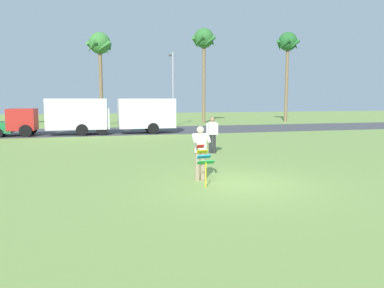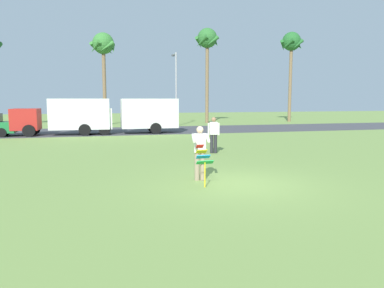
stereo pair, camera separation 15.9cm
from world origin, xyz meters
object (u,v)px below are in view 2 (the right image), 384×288
at_px(person_walker_near, 214,134).
at_px(parked_truck_white_box, 138,115).
at_px(person_kite_flyer, 200,151).
at_px(palm_tree_centre_far, 207,43).
at_px(parked_truck_red_cab, 68,115).
at_px(palm_tree_right_near, 103,48).
at_px(palm_tree_far_left, 291,46).
at_px(kite_held, 203,159).
at_px(streetlight_pole, 176,84).

bearing_deg(person_walker_near, parked_truck_white_box, 101.45).
relative_size(person_kite_flyer, person_walker_near, 1.00).
relative_size(parked_truck_white_box, palm_tree_centre_far, 0.66).
relative_size(person_kite_flyer, parked_truck_red_cab, 0.26).
relative_size(parked_truck_red_cab, parked_truck_white_box, 1.01).
relative_size(parked_truck_white_box, palm_tree_right_near, 0.74).
bearing_deg(palm_tree_far_left, palm_tree_centre_far, 179.82).
bearing_deg(person_kite_flyer, palm_tree_far_left, 56.26).
bearing_deg(kite_held, palm_tree_far_left, 56.84).
xyz_separation_m(kite_held, palm_tree_far_left, (18.73, 28.66, 7.77)).
bearing_deg(palm_tree_right_near, palm_tree_centre_far, 2.35).
relative_size(kite_held, palm_tree_far_left, 0.12).
relative_size(kite_held, parked_truck_red_cab, 0.18).
distance_m(kite_held, parked_truck_red_cab, 18.62).
distance_m(palm_tree_centre_far, palm_tree_far_left, 9.98).
bearing_deg(parked_truck_red_cab, parked_truck_white_box, -0.01).
distance_m(kite_held, streetlight_pole, 25.50).
xyz_separation_m(kite_held, parked_truck_red_cab, (-4.98, 17.93, 0.58)).
relative_size(palm_tree_right_near, palm_tree_centre_far, 0.90).
bearing_deg(parked_truck_white_box, kite_held, -90.24).
height_order(palm_tree_centre_far, streetlight_pole, palm_tree_centre_far).
height_order(kite_held, parked_truck_white_box, parked_truck_white_box).
relative_size(palm_tree_right_near, streetlight_pole, 1.30).
bearing_deg(palm_tree_right_near, parked_truck_white_box, -77.97).
xyz_separation_m(person_kite_flyer, person_walker_near, (2.27, 5.65, -0.02)).
height_order(parked_truck_white_box, streetlight_pole, streetlight_pole).
distance_m(kite_held, person_walker_near, 6.90).
relative_size(palm_tree_right_near, palm_tree_far_left, 0.90).
xyz_separation_m(parked_truck_white_box, palm_tree_far_left, (18.65, 10.73, 7.20)).
xyz_separation_m(parked_truck_red_cab, palm_tree_centre_far, (13.73, 10.76, 7.17)).
distance_m(kite_held, palm_tree_far_left, 35.11).
height_order(palm_tree_right_near, person_walker_near, palm_tree_right_near).
height_order(person_kite_flyer, kite_held, person_kite_flyer).
bearing_deg(palm_tree_centre_far, kite_held, -106.96).
bearing_deg(person_kite_flyer, palm_tree_centre_far, 72.81).
xyz_separation_m(kite_held, parked_truck_white_box, (0.08, 17.93, 0.58)).
bearing_deg(palm_tree_far_left, streetlight_pole, -165.22).
height_order(palm_tree_centre_far, palm_tree_far_left, palm_tree_far_left).
height_order(streetlight_pole, person_walker_near, streetlight_pole).
height_order(person_kite_flyer, parked_truck_red_cab, parked_truck_red_cab).
relative_size(parked_truck_red_cab, streetlight_pole, 0.97).
xyz_separation_m(person_kite_flyer, parked_truck_red_cab, (-5.11, 17.12, 0.46)).
height_order(palm_tree_far_left, person_walker_near, palm_tree_far_left).
xyz_separation_m(parked_truck_white_box, palm_tree_centre_far, (8.67, 10.76, 7.17)).
xyz_separation_m(parked_truck_white_box, streetlight_pole, (4.40, 6.97, 2.59)).
distance_m(parked_truck_red_cab, palm_tree_far_left, 27.00).
distance_m(parked_truck_white_box, streetlight_pole, 8.64).
relative_size(person_kite_flyer, kite_held, 1.42).
xyz_separation_m(palm_tree_far_left, person_walker_near, (-16.33, -22.19, -7.67)).
xyz_separation_m(parked_truck_red_cab, palm_tree_far_left, (23.71, 10.73, 7.20)).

